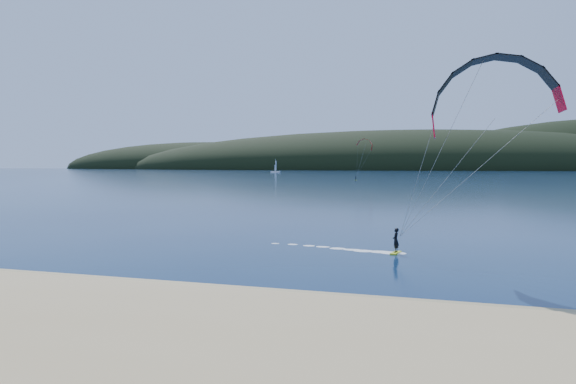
{
  "coord_description": "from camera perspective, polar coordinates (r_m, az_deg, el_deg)",
  "views": [
    {
      "loc": [
        10.46,
        -20.11,
        6.65
      ],
      "look_at": [
        1.49,
        10.0,
        5.0
      ],
      "focal_mm": 32.31,
      "sensor_mm": 36.0,
      "label": 1
    }
  ],
  "objects": [
    {
      "name": "kitesurfer_near",
      "position": [
        36.31,
        21.3,
        7.09
      ],
      "size": [
        21.44,
        6.39,
        12.54
      ],
      "color": "#DBF21C",
      "rests_on": "ground"
    },
    {
      "name": "sailboat",
      "position": [
        447.54,
        -1.39,
        2.26
      ],
      "size": [
        8.23,
        5.41,
        11.95
      ],
      "color": "white",
      "rests_on": "ground"
    },
    {
      "name": "wet_sand",
      "position": [
        27.54,
        -6.37,
        -10.88
      ],
      "size": [
        220.0,
        2.5,
        0.1
      ],
      "color": "#998659",
      "rests_on": "ground"
    },
    {
      "name": "ground",
      "position": [
        23.62,
        -10.75,
        -13.4
      ],
      "size": [
        1800.0,
        1800.0,
        0.0
      ],
      "primitive_type": "plane",
      "color": "#081C3E",
      "rests_on": "ground"
    },
    {
      "name": "kitesurfer_far",
      "position": [
        222.85,
        8.39,
        4.88
      ],
      "size": [
        8.97,
        8.39,
        17.06
      ],
      "color": "#DBF21C",
      "rests_on": "ground"
    },
    {
      "name": "headland",
      "position": [
        765.49,
        15.86,
        2.39
      ],
      "size": [
        1200.0,
        310.0,
        140.0
      ],
      "color": "black",
      "rests_on": "ground"
    }
  ]
}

